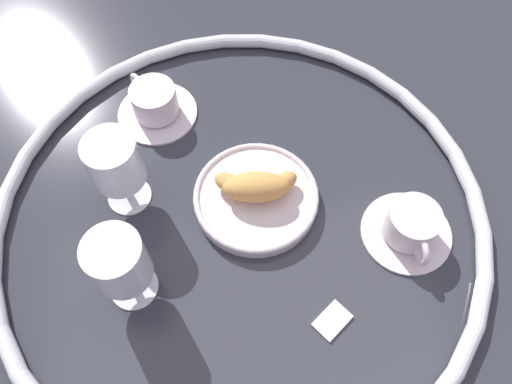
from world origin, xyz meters
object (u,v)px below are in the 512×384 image
croissant_large (256,186)px  juice_glass_right (119,263)px  pastry_plate (256,197)px  coffee_cup_far (155,104)px  juice_glass_left (116,165)px  sugar_packet (332,320)px  coffee_cup_near (410,227)px

croissant_large → juice_glass_right: 0.23m
pastry_plate → coffee_cup_far: (-0.15, 0.19, 0.01)m
pastry_plate → coffee_cup_far: bearing=128.7°
croissant_large → juice_glass_right: (-0.19, -0.12, 0.05)m
croissant_large → coffee_cup_far: croissant_large is taller
pastry_plate → juice_glass_left: size_ratio=1.37×
coffee_cup_far → juice_glass_right: bearing=-96.3°
juice_glass_right → sugar_packet: (0.27, -0.08, -0.09)m
coffee_cup_near → juice_glass_left: (-0.41, 0.11, 0.07)m
sugar_packet → juice_glass_left: bearing=102.3°
pastry_plate → juice_glass_right: size_ratio=1.37×
coffee_cup_far → coffee_cup_near: bearing=-35.9°
coffee_cup_far → juice_glass_right: (-0.03, -0.31, 0.07)m
coffee_cup_near → juice_glass_right: 0.41m
croissant_large → coffee_cup_near: croissant_large is taller
coffee_cup_far → juice_glass_left: size_ratio=0.97×
coffee_cup_far → sugar_packet: size_ratio=2.72×
juice_glass_left → juice_glass_right: same height
juice_glass_left → juice_glass_right: bearing=-86.3°
pastry_plate → juice_glass_right: (-0.19, -0.12, 0.08)m
coffee_cup_near → coffee_cup_far: bearing=144.1°
croissant_large → juice_glass_right: juice_glass_right is taller
coffee_cup_near → juice_glass_right: bearing=-174.1°
pastry_plate → croissant_large: (0.00, 0.00, 0.03)m
coffee_cup_far → juice_glass_right: juice_glass_right is taller
coffee_cup_near → coffee_cup_far: (-0.37, 0.27, 0.00)m
pastry_plate → juice_glass_right: 0.24m
coffee_cup_near → croissant_large: bearing=159.4°
pastry_plate → sugar_packet: pastry_plate is taller
juice_glass_right → juice_glass_left: bearing=93.7°
juice_glass_right → sugar_packet: bearing=-15.7°
pastry_plate → coffee_cup_near: coffee_cup_near is taller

